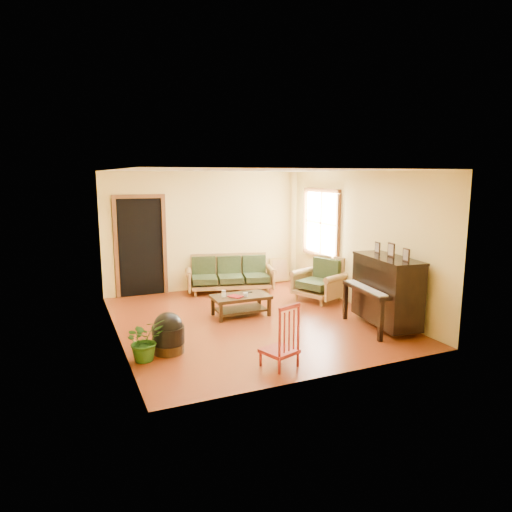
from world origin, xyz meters
name	(u,v)px	position (x,y,z in m)	size (l,w,h in m)	color
floor	(250,320)	(0.00, 0.00, 0.00)	(5.00, 5.00, 0.00)	#63220D
doorway	(141,248)	(-1.45, 2.48, 1.02)	(1.08, 0.16, 2.05)	black
window	(321,223)	(2.21, 1.30, 1.50)	(0.12, 1.36, 1.46)	white
sofa	(230,274)	(0.37, 1.99, 0.40)	(1.87, 0.78, 0.80)	olive
coffee_table	(241,305)	(-0.06, 0.30, 0.19)	(1.04, 0.57, 0.38)	black
armchair	(318,279)	(1.75, 0.63, 0.45)	(0.85, 0.89, 0.89)	olive
piano	(387,292)	(1.93, -1.25, 0.60)	(0.80, 1.36, 1.20)	black
footstool	(168,338)	(-1.66, -0.91, 0.22)	(0.47, 0.47, 0.44)	black
red_chair	(279,335)	(-0.42, -1.98, 0.44)	(0.41, 0.45, 0.88)	maroon
leaning_frame	(279,270)	(1.75, 2.38, 0.30)	(0.45, 0.10, 0.61)	#B8953D
ceramic_crock	(296,277)	(2.15, 2.30, 0.11)	(0.18, 0.18, 0.22)	#2E488A
potted_plant	(145,340)	(-2.02, -1.06, 0.29)	(0.53, 0.46, 0.59)	#235317
book	(233,298)	(-0.27, 0.18, 0.39)	(0.18, 0.24, 0.02)	maroon
candle	(224,294)	(-0.38, 0.33, 0.44)	(0.07, 0.07, 0.12)	silver
glass_jar	(245,294)	(0.00, 0.22, 0.41)	(0.09, 0.09, 0.06)	silver
remote	(249,292)	(0.15, 0.44, 0.38)	(0.14, 0.04, 0.01)	black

